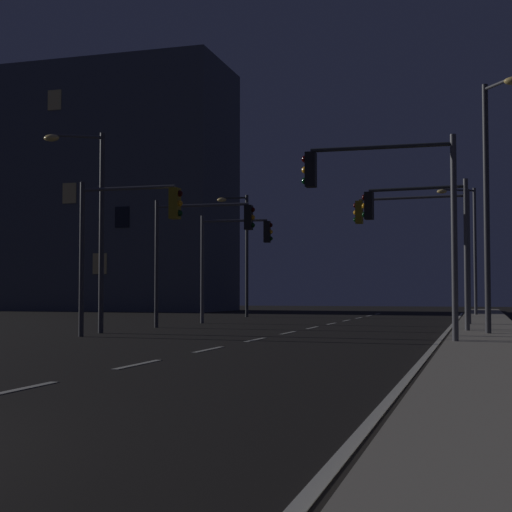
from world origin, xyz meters
name	(u,v)px	position (x,y,z in m)	size (l,w,h in m)	color
ground_plane	(260,339)	(0.00, 17.50, 0.00)	(112.00, 112.00, 0.00)	black
sidewalk_right	(489,340)	(6.55, 17.50, 0.07)	(2.24, 77.00, 0.14)	#9E937F
lane_markings_center	(288,333)	(0.00, 21.00, 0.01)	(0.14, 50.00, 0.01)	silver
lane_edge_line	(446,333)	(5.18, 22.50, 0.01)	(0.14, 53.00, 0.01)	silver
traffic_light_mid_left	(419,225)	(4.37, 21.72, 3.67)	(3.57, 0.49, 5.02)	#4C4C51
traffic_light_mid_right	(234,247)	(-4.26, 28.09, 3.41)	(3.29, 0.57, 4.86)	#4C4C51
traffic_light_far_left	(386,197)	(3.96, 15.78, 3.92)	(4.09, 0.35, 5.36)	#4C4C51
traffic_light_near_right	(126,227)	(-4.19, 17.06, 3.42)	(3.47, 0.34, 4.87)	#38383D
traffic_light_overhead_east	(416,229)	(3.87, 27.16, 3.97)	(4.72, 0.52, 5.37)	#4C4C51
traffic_light_far_right	(200,237)	(-4.14, 23.46, 3.57)	(4.10, 0.38, 5.04)	#38383D
street_lamp_corner	(491,183)	(6.70, 19.76, 4.71)	(1.17, 1.40, 7.70)	#38383D
street_lamp_across_street	(92,211)	(-6.40, 18.94, 4.17)	(1.85, 1.11, 6.89)	#38383D
street_lamp_median	(242,243)	(-6.70, 37.17, 4.19)	(1.80, 0.53, 6.97)	#2D3033
street_lamp_far_end	(469,237)	(5.77, 40.56, 4.52)	(2.13, 1.20, 7.22)	#4C4C51
building_distant	(71,192)	(-24.70, 49.33, 9.37)	(25.41, 8.55, 18.75)	#4C515B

